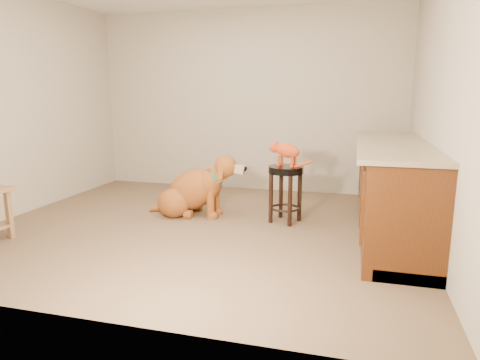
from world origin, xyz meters
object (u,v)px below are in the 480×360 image
(wood_stool, at_px, (378,181))
(tabby_kitten, at_px, (285,151))
(padded_stool, at_px, (286,183))
(golden_retriever, at_px, (194,191))

(wood_stool, distance_m, tabby_kitten, 1.41)
(padded_stool, bearing_deg, golden_retriever, -179.93)
(golden_retriever, bearing_deg, wood_stool, 21.38)
(wood_stool, bearing_deg, padded_stool, -139.55)
(wood_stool, bearing_deg, golden_retriever, -157.57)
(padded_stool, distance_m, tabby_kitten, 0.35)
(tabby_kitten, bearing_deg, wood_stool, 58.34)
(padded_stool, xyz_separation_m, wood_stool, (1.02, 0.87, -0.10))
(padded_stool, distance_m, wood_stool, 1.34)
(padded_stool, relative_size, wood_stool, 0.93)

